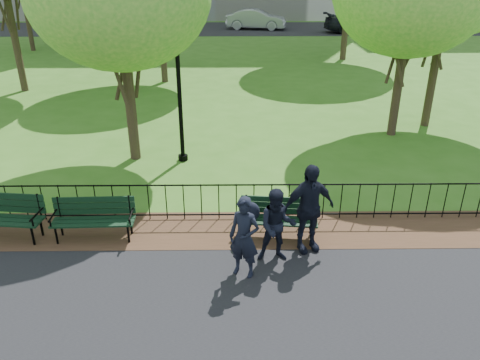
{
  "coord_description": "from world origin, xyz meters",
  "views": [
    {
      "loc": [
        -0.63,
        -7.44,
        5.46
      ],
      "look_at": [
        -0.52,
        1.5,
        1.24
      ],
      "focal_mm": 35.0,
      "sensor_mm": 36.0,
      "label": 1
    }
  ],
  "objects_px": {
    "person_left": "(244,237)",
    "sedan_dark": "(359,22)",
    "person_right": "(308,208)",
    "sedan_silver": "(256,19)",
    "park_bench_left_a": "(93,214)",
    "lamppost": "(180,95)",
    "person_mid": "(277,226)",
    "park_bench_main": "(265,213)",
    "park_bench_left_b": "(0,211)",
    "taxi": "(153,21)"
  },
  "relations": [
    {
      "from": "person_right",
      "to": "sedan_silver",
      "type": "relative_size",
      "value": 0.38
    },
    {
      "from": "lamppost",
      "to": "sedan_dark",
      "type": "distance_m",
      "value": 29.47
    },
    {
      "from": "person_left",
      "to": "sedan_dark",
      "type": "bearing_deg",
      "value": 96.75
    },
    {
      "from": "person_right",
      "to": "sedan_dark",
      "type": "xyz_separation_m",
      "value": [
        8.73,
        31.81,
        -0.14
      ]
    },
    {
      "from": "park_bench_main",
      "to": "person_left",
      "type": "bearing_deg",
      "value": -103.32
    },
    {
      "from": "person_left",
      "to": "person_mid",
      "type": "distance_m",
      "value": 0.81
    },
    {
      "from": "park_bench_main",
      "to": "lamppost",
      "type": "bearing_deg",
      "value": 123.43
    },
    {
      "from": "person_left",
      "to": "sedan_silver",
      "type": "bearing_deg",
      "value": 110.99
    },
    {
      "from": "person_mid",
      "to": "taxi",
      "type": "bearing_deg",
      "value": 102.5
    },
    {
      "from": "person_mid",
      "to": "sedan_dark",
      "type": "bearing_deg",
      "value": 73.4
    },
    {
      "from": "lamppost",
      "to": "person_left",
      "type": "xyz_separation_m",
      "value": [
        1.72,
        -5.65,
        -1.16
      ]
    },
    {
      "from": "person_right",
      "to": "taxi",
      "type": "height_order",
      "value": "person_right"
    },
    {
      "from": "park_bench_main",
      "to": "park_bench_left_a",
      "type": "height_order",
      "value": "park_bench_left_a"
    },
    {
      "from": "person_left",
      "to": "person_right",
      "type": "bearing_deg",
      "value": 56.9
    },
    {
      "from": "park_bench_left_b",
      "to": "sedan_silver",
      "type": "relative_size",
      "value": 0.38
    },
    {
      "from": "park_bench_main",
      "to": "park_bench_left_a",
      "type": "xyz_separation_m",
      "value": [
        -3.66,
        0.03,
        -0.03
      ]
    },
    {
      "from": "person_right",
      "to": "taxi",
      "type": "bearing_deg",
      "value": 86.02
    },
    {
      "from": "person_mid",
      "to": "sedan_silver",
      "type": "bearing_deg",
      "value": 87.87
    },
    {
      "from": "park_bench_left_b",
      "to": "person_mid",
      "type": "xyz_separation_m",
      "value": [
        5.83,
        -0.94,
        0.17
      ]
    },
    {
      "from": "park_bench_main",
      "to": "person_left",
      "type": "height_order",
      "value": "person_left"
    },
    {
      "from": "park_bench_left_a",
      "to": "person_right",
      "type": "height_order",
      "value": "person_right"
    },
    {
      "from": "person_left",
      "to": "park_bench_main",
      "type": "bearing_deg",
      "value": 94.16
    },
    {
      "from": "person_mid",
      "to": "sedan_silver",
      "type": "relative_size",
      "value": 0.3
    },
    {
      "from": "person_left",
      "to": "sedan_silver",
      "type": "height_order",
      "value": "sedan_silver"
    },
    {
      "from": "park_bench_left_b",
      "to": "lamppost",
      "type": "height_order",
      "value": "lamppost"
    },
    {
      "from": "park_bench_main",
      "to": "taxi",
      "type": "distance_m",
      "value": 34.29
    },
    {
      "from": "person_left",
      "to": "lamppost",
      "type": "bearing_deg",
      "value": 130.78
    },
    {
      "from": "sedan_silver",
      "to": "park_bench_main",
      "type": "bearing_deg",
      "value": -171.05
    },
    {
      "from": "park_bench_main",
      "to": "sedan_dark",
      "type": "height_order",
      "value": "sedan_dark"
    },
    {
      "from": "person_mid",
      "to": "person_right",
      "type": "bearing_deg",
      "value": 28.96
    },
    {
      "from": "lamppost",
      "to": "sedan_dark",
      "type": "xyz_separation_m",
      "value": [
        11.75,
        27.0,
        -1.17
      ]
    },
    {
      "from": "taxi",
      "to": "person_right",
      "type": "bearing_deg",
      "value": 174.19
    },
    {
      "from": "park_bench_left_a",
      "to": "taxi",
      "type": "xyz_separation_m",
      "value": [
        -3.99,
        33.4,
        0.13
      ]
    },
    {
      "from": "park_bench_main",
      "to": "person_right",
      "type": "distance_m",
      "value": 1.03
    },
    {
      "from": "park_bench_left_b",
      "to": "taxi",
      "type": "bearing_deg",
      "value": 99.71
    },
    {
      "from": "park_bench_left_b",
      "to": "person_left",
      "type": "bearing_deg",
      "value": -9.12
    },
    {
      "from": "park_bench_left_b",
      "to": "person_mid",
      "type": "relative_size",
      "value": 1.25
    },
    {
      "from": "park_bench_main",
      "to": "park_bench_left_b",
      "type": "relative_size",
      "value": 0.88
    },
    {
      "from": "park_bench_main",
      "to": "lamppost",
      "type": "xyz_separation_m",
      "value": [
        -2.2,
        4.31,
        1.4
      ]
    },
    {
      "from": "lamppost",
      "to": "sedan_dark",
      "type": "height_order",
      "value": "lamppost"
    },
    {
      "from": "sedan_silver",
      "to": "taxi",
      "type": "bearing_deg",
      "value": 99.87
    },
    {
      "from": "park_bench_left_a",
      "to": "person_right",
      "type": "distance_m",
      "value": 4.53
    },
    {
      "from": "person_right",
      "to": "sedan_silver",
      "type": "distance_m",
      "value": 33.74
    },
    {
      "from": "park_bench_left_a",
      "to": "lamppost",
      "type": "relative_size",
      "value": 0.48
    },
    {
      "from": "park_bench_main",
      "to": "sedan_dark",
      "type": "bearing_deg",
      "value": 79.39
    },
    {
      "from": "person_mid",
      "to": "sedan_silver",
      "type": "distance_m",
      "value": 34.12
    },
    {
      "from": "sedan_dark",
      "to": "person_mid",
      "type": "bearing_deg",
      "value": 157.04
    },
    {
      "from": "sedan_silver",
      "to": "park_bench_left_b",
      "type": "bearing_deg",
      "value": 179.34
    },
    {
      "from": "lamppost",
      "to": "person_left",
      "type": "bearing_deg",
      "value": -73.04
    },
    {
      "from": "person_right",
      "to": "sedan_dark",
      "type": "distance_m",
      "value": 32.98
    }
  ]
}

